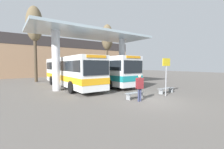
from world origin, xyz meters
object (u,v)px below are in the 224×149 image
(info_sign_platform, at_px, (166,69))
(parked_car_street, at_px, (80,72))
(waiting_bench_near_pillar, at_px, (166,89))
(waiting_bench_mid_platform, at_px, (135,94))
(poplar_tree_behind_right, at_px, (107,38))
(transit_bus_left_bay, at_px, (70,71))
(transit_bus_center_bay, at_px, (102,70))
(pedestrian_waiting, at_px, (140,85))
(poplar_tree_behind_left, at_px, (34,25))

(info_sign_platform, bearing_deg, parked_car_street, 83.87)
(info_sign_platform, xyz_separation_m, parked_car_street, (2.44, 22.77, -1.04))
(waiting_bench_near_pillar, relative_size, waiting_bench_mid_platform, 1.16)
(waiting_bench_mid_platform, relative_size, poplar_tree_behind_right, 0.15)
(parked_car_street, bearing_deg, transit_bus_left_bay, -120.03)
(transit_bus_left_bay, bearing_deg, waiting_bench_mid_platform, 102.21)
(waiting_bench_mid_platform, relative_size, parked_car_street, 0.35)
(transit_bus_left_bay, bearing_deg, transit_bus_center_bay, 175.17)
(waiting_bench_near_pillar, height_order, waiting_bench_mid_platform, same)
(waiting_bench_mid_platform, xyz_separation_m, info_sign_platform, (2.72, -0.71, 1.81))
(pedestrian_waiting, xyz_separation_m, poplar_tree_behind_right, (8.86, 17.40, 6.61))
(parked_car_street, bearing_deg, waiting_bench_mid_platform, -106.04)
(waiting_bench_mid_platform, xyz_separation_m, poplar_tree_behind_right, (8.60, 16.65, 7.38))
(waiting_bench_near_pillar, relative_size, pedestrian_waiting, 1.00)
(waiting_bench_mid_platform, bearing_deg, pedestrian_waiting, -109.00)
(transit_bus_center_bay, height_order, waiting_bench_near_pillar, transit_bus_center_bay)
(waiting_bench_near_pillar, xyz_separation_m, pedestrian_waiting, (-4.04, -0.75, 0.76))
(info_sign_platform, distance_m, poplar_tree_behind_right, 19.16)
(transit_bus_left_bay, relative_size, info_sign_platform, 4.12)
(transit_bus_center_bay, xyz_separation_m, parked_car_street, (2.97, 13.89, -0.78))
(waiting_bench_near_pillar, relative_size, parked_car_street, 0.41)
(poplar_tree_behind_right, bearing_deg, pedestrian_waiting, -116.98)
(transit_bus_center_bay, height_order, poplar_tree_behind_left, poplar_tree_behind_left)
(waiting_bench_mid_platform, relative_size, info_sign_platform, 0.52)
(info_sign_platform, bearing_deg, pedestrian_waiting, -179.21)
(transit_bus_left_bay, distance_m, pedestrian_waiting, 9.43)
(waiting_bench_near_pillar, xyz_separation_m, poplar_tree_behind_left, (-7.83, 16.69, 7.91))
(transit_bus_left_bay, relative_size, poplar_tree_behind_left, 1.12)
(info_sign_platform, xyz_separation_m, poplar_tree_behind_left, (-6.78, 17.40, 6.12))
(transit_bus_left_bay, height_order, waiting_bench_mid_platform, transit_bus_left_bay)
(info_sign_platform, relative_size, poplar_tree_behind_right, 0.29)
(transit_bus_left_bay, relative_size, transit_bus_center_bay, 1.10)
(parked_car_street, bearing_deg, transit_bus_center_bay, -104.90)
(waiting_bench_mid_platform, height_order, info_sign_platform, info_sign_platform)
(info_sign_platform, xyz_separation_m, pedestrian_waiting, (-2.98, -0.04, -1.04))
(waiting_bench_near_pillar, bearing_deg, waiting_bench_mid_platform, 180.00)
(pedestrian_waiting, distance_m, poplar_tree_behind_right, 20.62)
(poplar_tree_behind_left, bearing_deg, pedestrian_waiting, -77.73)
(pedestrian_waiting, distance_m, poplar_tree_behind_left, 19.23)
(transit_bus_center_bay, distance_m, poplar_tree_behind_right, 12.12)
(transit_bus_center_bay, height_order, parked_car_street, transit_bus_center_bay)
(info_sign_platform, relative_size, pedestrian_waiting, 1.67)
(info_sign_platform, distance_m, poplar_tree_behind_left, 19.65)
(transit_bus_center_bay, height_order, pedestrian_waiting, transit_bus_center_bay)
(poplar_tree_behind_left, xyz_separation_m, poplar_tree_behind_right, (12.65, -0.04, -0.55))
(info_sign_platform, bearing_deg, waiting_bench_mid_platform, 165.37)
(transit_bus_left_bay, distance_m, transit_bus_center_bay, 4.00)
(poplar_tree_behind_left, height_order, parked_car_street, poplar_tree_behind_left)
(transit_bus_left_bay, xyz_separation_m, poplar_tree_behind_right, (10.38, 8.12, 5.87))
(waiting_bench_mid_platform, bearing_deg, poplar_tree_behind_right, 62.69)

